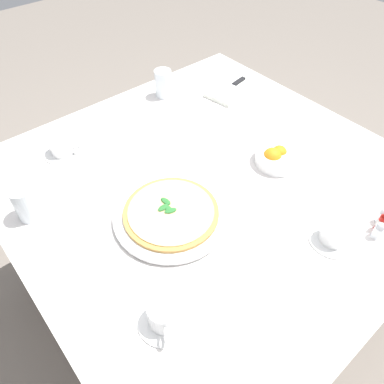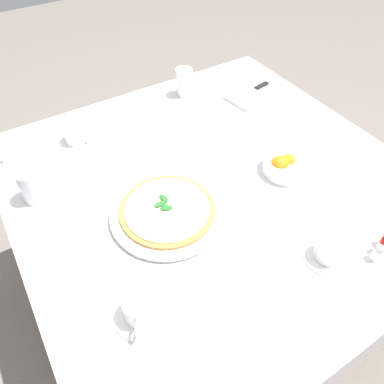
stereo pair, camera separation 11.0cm
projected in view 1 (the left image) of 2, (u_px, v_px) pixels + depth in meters
ground_plane at (205, 288)px, 1.70m from camera, size 8.00×8.00×0.00m
dining_table at (209, 202)px, 1.26m from camera, size 1.23×1.23×0.72m
pizza_plate at (171, 215)px, 1.05m from camera, size 0.33×0.33×0.02m
pizza at (171, 212)px, 1.04m from camera, size 0.28×0.28×0.02m
coffee_cup_far_right at (165, 315)px, 0.82m from camera, size 0.13×0.13×0.07m
coffee_cup_left_edge at (62, 146)px, 1.23m from camera, size 0.13×0.13×0.07m
coffee_cup_far_left at (335, 233)px, 0.98m from camera, size 0.13×0.13×0.07m
water_glass_near_left at (163, 85)px, 1.47m from camera, size 0.07×0.07×0.11m
water_glass_center_back at (26, 204)px, 1.03m from camera, size 0.07×0.07×0.11m
napkin_folded at (232, 89)px, 1.52m from camera, size 0.24×0.17×0.02m
dinner_knife at (232, 86)px, 1.51m from camera, size 0.20×0.05×0.01m
citrus_bowl at (277, 157)px, 1.20m from camera, size 0.15×0.15×0.07m
hot_sauce_bottle at (382, 222)px, 1.00m from camera, size 0.02×0.02×0.08m
salt_shaker at (378, 231)px, 0.99m from camera, size 0.03×0.03×0.06m
pepper_shaker at (382, 216)px, 1.03m from camera, size 0.03×0.03×0.06m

